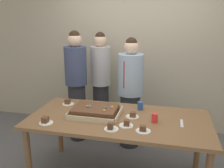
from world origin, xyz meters
TOP-DOWN VIEW (x-y plane):
  - interior_back_panel at (0.00, 1.60)m, footprint 8.00×0.12m
  - party_table at (0.00, 0.00)m, footprint 2.04×0.97m
  - sheet_cake at (-0.28, 0.01)m, footprint 0.57×0.44m
  - plated_slice_near_left at (0.15, 0.05)m, footprint 0.15×0.15m
  - plated_slice_near_right at (0.31, -0.28)m, footprint 0.15×0.15m
  - plated_slice_far_left at (-0.73, 0.27)m, footprint 0.15×0.15m
  - plated_slice_far_right at (-0.01, -0.31)m, footprint 0.15×0.15m
  - plated_slice_center_front at (0.12, -0.20)m, footprint 0.15×0.15m
  - plated_slice_center_back at (-0.74, -0.33)m, footprint 0.15×0.15m
  - drink_cup_nearest at (0.21, 0.31)m, footprint 0.07×0.07m
  - drink_cup_middle at (0.40, -0.02)m, footprint 0.07×0.07m
  - cake_server_utensil at (0.69, 0.00)m, footprint 0.03×0.20m
  - person_serving_front at (-0.84, 0.85)m, footprint 0.33×0.33m
  - person_green_shirt_behind at (0.00, 0.83)m, footprint 0.36×0.36m
  - person_striped_tie_right at (-0.55, 1.19)m, footprint 0.32×0.32m

SIDE VIEW (x-z plane):
  - party_table at x=0.00m, z-range 0.32..1.11m
  - cake_server_utensil at x=0.69m, z-range 0.80..0.80m
  - plated_slice_near_right at x=0.31m, z-range 0.78..0.85m
  - plated_slice_near_left at x=0.15m, z-range 0.78..0.85m
  - plated_slice_center_front at x=0.12m, z-range 0.78..0.85m
  - plated_slice_far_right at x=-0.01m, z-range 0.78..0.86m
  - plated_slice_center_back at x=-0.74m, z-range 0.79..0.85m
  - plated_slice_far_left at x=-0.73m, z-range 0.79..0.85m
  - person_green_shirt_behind at x=0.00m, z-range 0.02..1.66m
  - sheet_cake at x=-0.28m, z-range 0.78..0.90m
  - drink_cup_nearest at x=0.21m, z-range 0.80..0.90m
  - drink_cup_middle at x=0.40m, z-range 0.80..0.90m
  - person_striped_tie_right at x=-0.55m, z-range 0.04..1.71m
  - person_serving_front at x=-0.84m, z-range 0.04..1.75m
  - interior_back_panel at x=0.00m, z-range 0.00..3.00m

